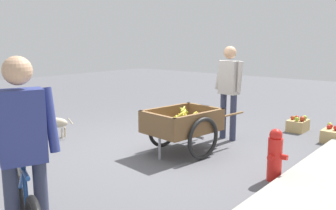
% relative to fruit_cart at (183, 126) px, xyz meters
% --- Properties ---
extents(ground_plane, '(24.00, 24.00, 0.00)m').
position_rel_fruit_cart_xyz_m(ground_plane, '(0.16, -0.36, -0.44)').
color(ground_plane, '#56565B').
extents(fruit_cart, '(1.74, 1.02, 0.72)m').
position_rel_fruit_cart_xyz_m(fruit_cart, '(0.00, 0.00, 0.00)').
color(fruit_cart, brown).
rests_on(fruit_cart, ground).
extents(vendor_person, '(0.24, 0.58, 1.65)m').
position_rel_fruit_cart_xyz_m(vendor_person, '(-1.13, 0.15, 0.55)').
color(vendor_person, '#333851').
rests_on(vendor_person, ground).
extents(bicycle, '(0.70, 1.57, 0.85)m').
position_rel_fruit_cart_xyz_m(bicycle, '(2.97, 0.61, -0.08)').
color(bicycle, black).
rests_on(bicycle, ground).
extents(cyclist_person, '(0.49, 0.31, 1.64)m').
position_rel_fruit_cart_xyz_m(cyclist_person, '(3.02, 0.75, 0.55)').
color(cyclist_person, '#333851').
rests_on(cyclist_person, ground).
extents(dog, '(0.36, 0.62, 0.40)m').
position_rel_fruit_cart_xyz_m(dog, '(0.74, -2.36, -0.17)').
color(dog, beige).
rests_on(dog, ground).
extents(fire_hydrant, '(0.25, 0.25, 0.67)m').
position_rel_fruit_cart_xyz_m(fire_hydrant, '(0.18, 1.59, -0.10)').
color(fire_hydrant, red).
rests_on(fire_hydrant, ground).
extents(plastic_bucket, '(0.27, 0.27, 0.27)m').
position_rel_fruit_cart_xyz_m(plastic_bucket, '(-1.74, -1.58, -0.30)').
color(plastic_bucket, '#1966B2').
rests_on(plastic_bucket, ground).
extents(apple_crate, '(0.44, 0.32, 0.31)m').
position_rel_fruit_cart_xyz_m(apple_crate, '(-2.15, 1.65, -0.31)').
color(apple_crate, tan).
rests_on(apple_crate, ground).
extents(mixed_fruit_crate, '(0.44, 0.32, 0.31)m').
position_rel_fruit_cart_xyz_m(mixed_fruit_crate, '(-2.52, 0.90, -0.31)').
color(mixed_fruit_crate, tan).
rests_on(mixed_fruit_crate, ground).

